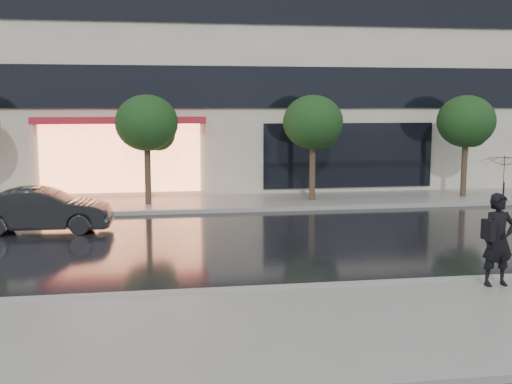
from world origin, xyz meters
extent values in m
plane|color=black|center=(0.00, 0.00, 0.00)|extent=(120.00, 120.00, 0.00)
cube|color=slate|center=(0.00, -3.25, 0.06)|extent=(60.00, 4.50, 0.12)
cube|color=slate|center=(0.00, 10.25, 0.06)|extent=(60.00, 3.50, 0.12)
cube|color=gray|center=(0.00, -1.00, 0.07)|extent=(60.00, 0.25, 0.14)
cube|color=gray|center=(0.00, 8.50, 0.07)|extent=(60.00, 0.25, 0.14)
cube|color=black|center=(0.00, 11.94, 4.30)|extent=(28.00, 0.12, 1.60)
cube|color=black|center=(0.00, 11.94, 7.50)|extent=(28.00, 0.12, 1.60)
cube|color=#FF8C59|center=(-4.00, 11.92, 1.60)|extent=(6.00, 0.10, 2.60)
cube|color=#A31928|center=(-4.00, 11.59, 3.05)|extent=(6.40, 0.70, 0.25)
cube|color=black|center=(5.00, 11.94, 1.60)|extent=(7.00, 0.10, 2.60)
cylinder|color=#33261C|center=(-3.00, 10.00, 1.10)|extent=(0.22, 0.22, 2.20)
ellipsoid|color=black|center=(-3.00, 10.00, 3.00)|extent=(2.20, 2.20, 1.98)
sphere|color=black|center=(-2.60, 10.20, 2.60)|extent=(1.20, 1.20, 1.20)
cylinder|color=#33261C|center=(3.00, 10.00, 1.10)|extent=(0.22, 0.22, 2.20)
ellipsoid|color=black|center=(3.00, 10.00, 3.00)|extent=(2.20, 2.20, 1.98)
sphere|color=black|center=(3.40, 10.20, 2.60)|extent=(1.20, 1.20, 1.20)
cylinder|color=#33261C|center=(9.00, 10.00, 1.10)|extent=(0.22, 0.22, 2.20)
ellipsoid|color=black|center=(9.00, 10.00, 3.00)|extent=(2.20, 2.20, 1.98)
sphere|color=black|center=(9.40, 10.20, 2.60)|extent=(1.20, 1.20, 1.20)
imported|color=black|center=(-5.98, 6.00, 0.64)|extent=(3.95, 1.55, 1.28)
imported|color=black|center=(3.79, -1.57, 1.04)|extent=(0.69, 0.48, 1.83)
imported|color=#390A0C|center=(3.85, -1.57, 2.24)|extent=(1.08, 1.10, 0.94)
cylinder|color=black|center=(3.85, -1.57, 1.71)|extent=(0.02, 0.02, 0.92)
cube|color=black|center=(3.53, -1.65, 1.26)|extent=(0.14, 0.35, 0.39)
camera|label=1|loc=(-2.86, -12.90, 3.67)|focal=45.00mm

